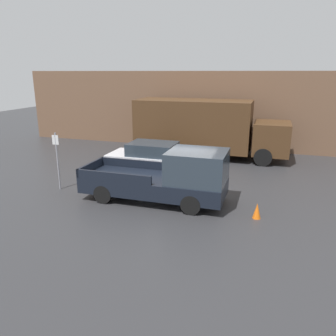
% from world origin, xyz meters
% --- Properties ---
extents(ground_plane, '(60.00, 60.00, 0.00)m').
position_xyz_m(ground_plane, '(0.00, 0.00, 0.00)').
color(ground_plane, '#2D2D30').
extents(building_wall, '(28.00, 0.15, 4.96)m').
position_xyz_m(building_wall, '(0.00, 8.87, 2.48)').
color(building_wall, brown).
rests_on(building_wall, ground).
extents(pickup_truck, '(5.62, 2.06, 2.11)m').
position_xyz_m(pickup_truck, '(-0.29, -0.90, 0.97)').
color(pickup_truck, black).
rests_on(pickup_truck, ground).
extents(car, '(4.26, 1.95, 1.49)m').
position_xyz_m(car, '(-2.35, 2.73, 0.77)').
color(car, silver).
rests_on(car, ground).
extents(delivery_truck, '(8.85, 2.62, 3.32)m').
position_xyz_m(delivery_truck, '(-0.46, 6.63, 1.78)').
color(delivery_truck, '#472D19').
rests_on(delivery_truck, ground).
extents(parking_sign, '(0.30, 0.07, 2.47)m').
position_xyz_m(parking_sign, '(-5.21, -0.96, 1.39)').
color(parking_sign, gray).
rests_on(parking_sign, ground).
extents(newspaper_box, '(0.45, 0.40, 1.04)m').
position_xyz_m(newspaper_box, '(0.14, 8.55, 0.52)').
color(newspaper_box, '#194CB2').
rests_on(newspaper_box, ground).
extents(traffic_cone, '(0.29, 0.29, 0.54)m').
position_xyz_m(traffic_cone, '(3.10, -1.44, 0.27)').
color(traffic_cone, orange).
rests_on(traffic_cone, ground).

